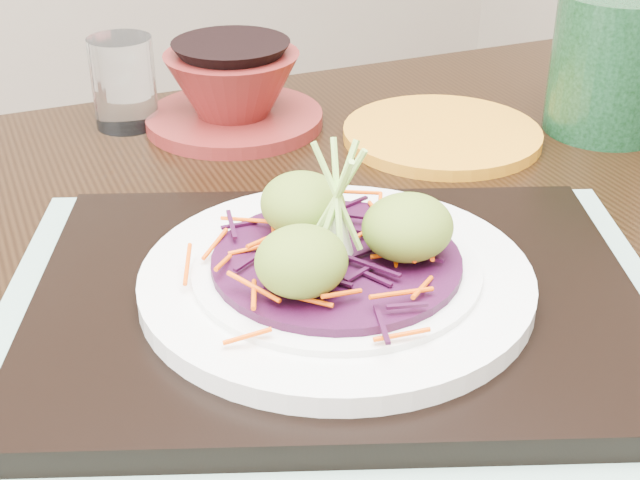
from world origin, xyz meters
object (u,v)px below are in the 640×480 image
serving_tray (336,300)px  green_jar (612,64)px  white_plate (336,278)px  yellow_plate (442,134)px  terracotta_bowl_set (233,94)px  water_glass (124,82)px  dining_table (274,377)px

serving_tray → green_jar: bearing=48.7°
white_plate → serving_tray: bearing=90.0°
yellow_plate → green_jar: size_ratio=1.42×
terracotta_bowl_set → serving_tray: bearing=-106.6°
water_glass → terracotta_bowl_set: (0.09, -0.06, -0.01)m
terracotta_bowl_set → yellow_plate: bearing=-42.9°
green_jar → white_plate: bearing=-161.6°
white_plate → water_glass: (0.01, 0.40, 0.01)m
serving_tray → white_plate: size_ratio=1.54×
dining_table → water_glass: water_glass is taller
white_plate → terracotta_bowl_set: bearing=73.4°
serving_tray → terracotta_bowl_set: terracotta_bowl_set is taller
dining_table → terracotta_bowl_set: size_ratio=5.66×
white_plate → terracotta_bowl_set: 0.36m
dining_table → terracotta_bowl_set: bearing=77.0°
serving_tray → yellow_plate: (0.25, 0.20, -0.01)m
serving_tray → green_jar: 0.43m
white_plate → dining_table: bearing=95.3°
dining_table → terracotta_bowl_set: (0.11, 0.26, 0.13)m
dining_table → serving_tray: bearing=-75.3°
yellow_plate → terracotta_bowl_set: bearing=137.1°
dining_table → serving_tray: size_ratio=3.31×
dining_table → water_glass: 0.35m
water_glass → terracotta_bowl_set: size_ratio=0.39×
serving_tray → terracotta_bowl_set: bearing=103.7°
dining_table → yellow_plate: (0.26, 0.12, 0.10)m
yellow_plate → white_plate: bearing=-141.9°
white_plate → yellow_plate: bearing=38.1°
water_glass → dining_table: bearing=-93.3°
serving_tray → white_plate: (0.00, -0.00, 0.02)m
terracotta_bowl_set → green_jar: size_ratio=1.72×
water_glass → terracotta_bowl_set: water_glass is taller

